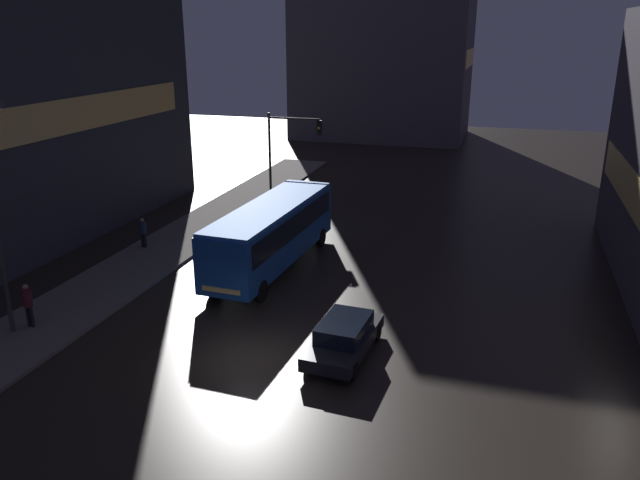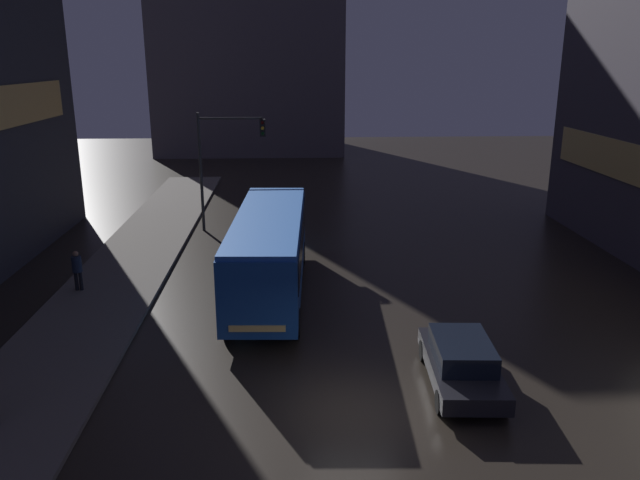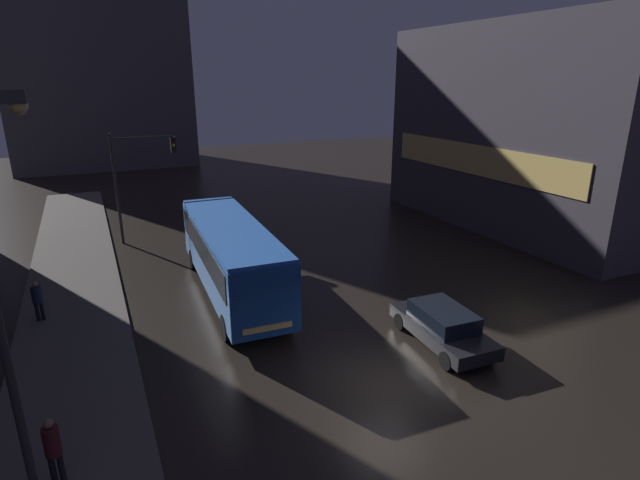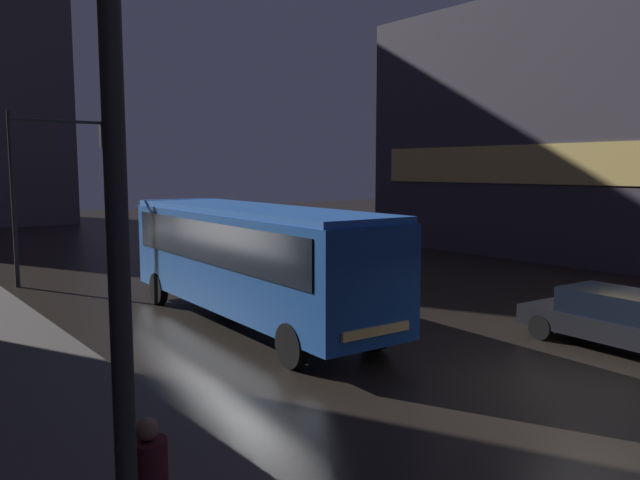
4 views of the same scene
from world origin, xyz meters
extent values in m
plane|color=black|center=(0.00, 0.00, 0.00)|extent=(120.00, 120.00, 0.00)
cube|color=#56514C|center=(-9.00, 10.00, 0.07)|extent=(4.00, 48.00, 0.15)
cube|color=#423D47|center=(18.83, 12.06, 6.23)|extent=(10.00, 18.50, 12.45)
cube|color=#EAC66B|center=(13.88, 12.06, 4.51)|extent=(0.24, 15.72, 1.80)
cube|color=#423D47|center=(-5.38, 50.21, 12.05)|extent=(18.00, 12.00, 24.09)
cube|color=#E0B25B|center=(3.57, 50.21, 8.48)|extent=(0.24, 10.20, 1.80)
cube|color=#E0B25B|center=(3.57, 50.21, 16.59)|extent=(0.24, 10.20, 1.80)
cube|color=#194793|center=(-2.47, 8.82, 1.83)|extent=(3.06, 10.80, 2.57)
cube|color=black|center=(-2.47, 8.82, 2.37)|extent=(3.08, 9.95, 1.10)
cube|color=blue|center=(-2.47, 8.82, 3.20)|extent=(3.00, 10.59, 0.16)
cube|color=#F4CC72|center=(-2.73, 3.45, 0.95)|extent=(1.79, 0.18, 0.20)
cylinder|color=black|center=(-1.48, 4.82, 0.50)|extent=(0.30, 1.01, 1.00)
cylinder|color=black|center=(-3.84, 4.93, 0.50)|extent=(0.30, 1.01, 1.00)
cylinder|color=black|center=(-1.11, 12.70, 0.50)|extent=(0.30, 1.01, 1.00)
cylinder|color=black|center=(-3.47, 12.81, 0.50)|extent=(0.30, 1.01, 1.00)
cube|color=black|center=(3.21, 1.35, 0.55)|extent=(2.12, 4.53, 0.50)
cube|color=black|center=(3.21, 1.35, 1.10)|extent=(1.72, 2.53, 0.60)
cylinder|color=black|center=(3.96, -0.22, 0.32)|extent=(0.24, 0.65, 0.64)
cylinder|color=black|center=(2.28, -0.11, 0.32)|extent=(0.24, 0.65, 0.64)
cylinder|color=black|center=(4.15, 2.80, 0.32)|extent=(0.24, 0.65, 0.64)
cylinder|color=black|center=(2.46, 2.91, 0.32)|extent=(0.24, 0.65, 0.64)
cylinder|color=black|center=(-10.23, 9.31, 0.54)|extent=(0.14, 0.14, 0.77)
cylinder|color=black|center=(-10.05, 9.31, 0.54)|extent=(0.14, 0.14, 0.77)
cylinder|color=#1E283D|center=(-10.14, 9.31, 1.24)|extent=(0.53, 0.53, 0.64)
sphere|color=#8C664C|center=(-10.14, 9.31, 1.68)|extent=(0.22, 0.22, 0.22)
cylinder|color=black|center=(-9.34, -0.38, 0.59)|extent=(0.14, 0.14, 0.87)
cylinder|color=black|center=(-9.16, -0.38, 0.59)|extent=(0.14, 0.14, 0.87)
cylinder|color=#4C191E|center=(-9.25, -0.38, 1.39)|extent=(0.37, 0.37, 0.73)
sphere|color=#8C664C|center=(-9.25, -0.38, 1.86)|extent=(0.22, 0.22, 0.22)
cylinder|color=#2D2D2D|center=(-6.37, 18.68, 3.18)|extent=(0.16, 0.16, 6.37)
cylinder|color=#2D2D2D|center=(-4.69, 18.68, 6.07)|extent=(3.35, 0.12, 0.12)
cube|color=black|center=(-3.02, 18.68, 5.57)|extent=(0.30, 0.24, 0.90)
sphere|color=#390706|center=(-3.02, 18.54, 5.85)|extent=(0.18, 0.18, 0.18)
sphere|color=gold|center=(-3.02, 18.54, 5.57)|extent=(0.18, 0.18, 0.18)
sphere|color=black|center=(-3.02, 18.54, 5.29)|extent=(0.18, 0.18, 0.18)
sphere|color=#F4CC72|center=(-8.66, -0.92, 8.80)|extent=(0.32, 0.32, 0.32)
camera|label=1|loc=(8.32, -18.50, 11.47)|focal=35.00mm
camera|label=2|loc=(-1.66, -14.62, 9.12)|focal=35.00mm
camera|label=3|loc=(-7.68, -11.46, 9.25)|focal=28.00mm
camera|label=4|loc=(-11.42, -5.83, 4.31)|focal=35.00mm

